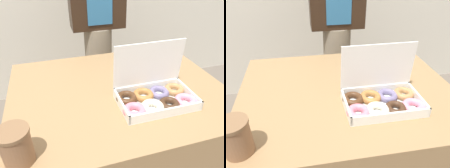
{
  "view_description": "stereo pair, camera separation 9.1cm",
  "coord_description": "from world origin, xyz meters",
  "views": [
    {
      "loc": [
        -0.29,
        -0.85,
        1.33
      ],
      "look_at": [
        -0.07,
        -0.11,
        0.84
      ],
      "focal_mm": 35.0,
      "sensor_mm": 36.0,
      "label": 1
    },
    {
      "loc": [
        -0.2,
        -0.87,
        1.33
      ],
      "look_at": [
        -0.07,
        -0.11,
        0.84
      ],
      "focal_mm": 35.0,
      "sensor_mm": 36.0,
      "label": 2
    }
  ],
  "objects": [
    {
      "name": "person_customer",
      "position": [
        0.07,
        0.71,
        0.9
      ],
      "size": [
        0.38,
        0.23,
        1.6
      ],
      "color": "gray",
      "rests_on": "ground_plane"
    },
    {
      "name": "donut_box",
      "position": [
        0.12,
        -0.15,
        0.78
      ],
      "size": [
        0.37,
        0.23,
        0.25
      ],
      "color": "white",
      "rests_on": "table"
    },
    {
      "name": "coffee_cup",
      "position": [
        -0.44,
        -0.32,
        0.81
      ],
      "size": [
        0.1,
        0.1,
        0.13
      ],
      "color": "#8C6042",
      "rests_on": "table"
    },
    {
      "name": "table",
      "position": [
        0.0,
        0.0,
        0.37
      ],
      "size": [
        1.04,
        0.83,
        0.74
      ],
      "color": "#99754C",
      "rests_on": "ground_plane"
    }
  ]
}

